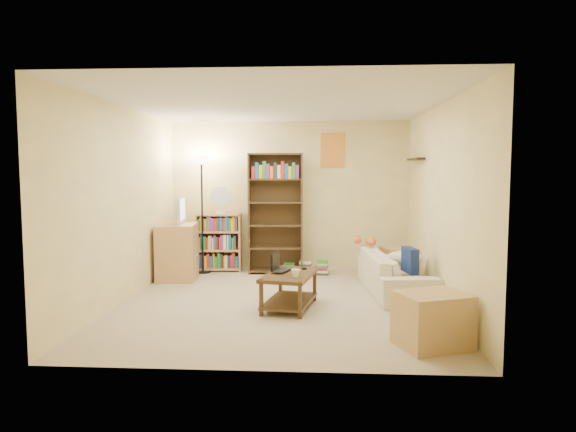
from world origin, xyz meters
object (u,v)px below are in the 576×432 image
Objects in this scene: tabby_cat at (368,241)px; tall_bookshelf at (275,210)px; end_cabinet at (432,320)px; laptop at (286,271)px; mug at (296,273)px; television at (177,211)px; coffee_table at (289,285)px; side_table at (399,264)px; short_bookshelf at (219,242)px; desk_fan at (221,200)px; sofa at (395,273)px; tv_stand at (178,251)px; floor_lamp at (202,180)px.

tall_bookshelf is (-1.46, 0.58, 0.41)m from tabby_cat.
tall_bookshelf is at bearing 158.26° from tabby_cat.
tabby_cat is at bearing 96.63° from end_cabinet.
laptop is 0.22× the size of tall_bookshelf.
tall_bookshelf is (-0.44, 2.40, 0.56)m from mug.
tall_bookshelf reaches higher than television.
coffee_table is 1.48× the size of television.
tabby_cat is 0.22× the size of tall_bookshelf.
side_table is (1.49, 1.88, -0.22)m from mug.
short_bookshelf is at bearing 168.52° from tall_bookshelf.
desk_fan is at bearing -49.89° from television.
short_bookshelf is 2.14× the size of desk_fan.
coffee_table is 2.04× the size of side_table.
tall_bookshelf reaches higher than side_table.
sofa is 1.67m from laptop.
short_bookshelf is at bearing 130.79° from coffee_table.
side_table is at bearing -6.98° from tv_stand.
sofa is 2.70× the size of television.
end_cabinet is at bearing -52.73° from desk_fan.
short_bookshelf is at bearing 47.57° from laptop.
coffee_table is 1.95m from end_cabinet.
mug is 2.41m from side_table.
tv_stand reaches higher than end_cabinet.
tv_stand is 1.20× the size of television.
tall_bookshelf is (-0.31, 2.08, 0.59)m from laptop.
tv_stand is 4.41m from end_cabinet.
tabby_cat reaches higher than end_cabinet.
short_bookshelf is 1.09m from floor_lamp.
mug is 0.28× the size of desk_fan.
mug is at bearing -140.03° from laptop.
side_table is (3.42, -0.01, -0.80)m from television.
desk_fan is (0.57, 0.61, 0.14)m from television.
laptop is at bearing 112.27° from mug.
laptop is 0.82× the size of side_table.
end_cabinet is (1.48, -1.38, -0.19)m from laptop.
laptop is 2.38m from tv_stand.
coffee_table is 2.65m from short_bookshelf.
end_cabinet is at bearing -56.65° from short_bookshelf.
tv_stand is 0.45× the size of floor_lamp.
desk_fan is (-1.36, 2.50, 0.72)m from mug.
floor_lamp is at bearing -36.57° from television.
coffee_table is at bearing -53.73° from floor_lamp.
tall_bookshelf is 3.14× the size of end_cabinet.
mug is at bearing -141.17° from television.
coffee_table is (-1.10, -1.56, -0.34)m from tabby_cat.
laptop is 0.59× the size of television.
sofa is 3.09m from short_bookshelf.
floor_lamp reaches higher than sofa.
mug is 0.13× the size of short_bookshelf.
floor_lamp reaches higher than desk_fan.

